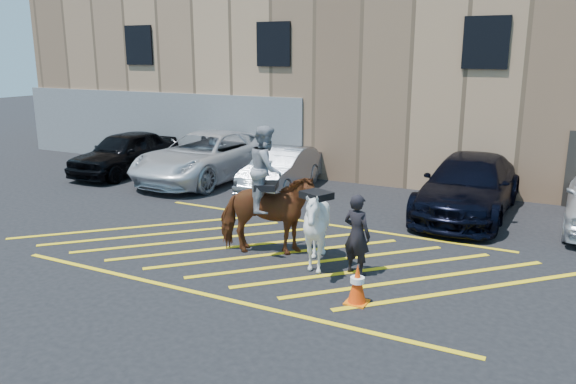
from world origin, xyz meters
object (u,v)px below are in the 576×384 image
at_px(saddled_white, 316,227).
at_px(traffic_cone, 357,284).
at_px(car_blue_suv, 469,186).
at_px(mounted_bay, 267,204).
at_px(car_white_pickup, 207,156).
at_px(handler, 357,235).
at_px(car_silver_sedan, 281,169).
at_px(car_black_suv, 125,153).

xyz_separation_m(saddled_white, traffic_cone, (1.34, -1.19, -0.51)).
xyz_separation_m(car_blue_suv, mounted_bay, (-3.36, -5.29, 0.36)).
relative_size(car_white_pickup, handler, 3.63).
relative_size(car_blue_suv, mounted_bay, 1.92).
distance_m(car_silver_sedan, car_blue_suv, 5.87).
bearing_deg(car_white_pickup, saddled_white, -38.36).
relative_size(car_silver_sedan, saddled_white, 2.04).
height_order(mounted_bay, saddled_white, mounted_bay).
xyz_separation_m(car_black_suv, handler, (10.86, -5.25, 0.04)).
relative_size(handler, traffic_cone, 2.25).
distance_m(handler, saddled_white, 0.85).
height_order(car_silver_sedan, mounted_bay, mounted_bay).
bearing_deg(traffic_cone, car_blue_suv, 83.83).
bearing_deg(mounted_bay, handler, -4.73).
distance_m(car_blue_suv, saddled_white, 5.93).
relative_size(car_white_pickup, car_blue_suv, 1.09).
distance_m(car_silver_sedan, mounted_bay, 6.03).
bearing_deg(handler, car_white_pickup, -21.98).
relative_size(car_blue_suv, handler, 3.31).
height_order(car_white_pickup, traffic_cone, car_white_pickup).
bearing_deg(car_silver_sedan, car_black_suv, 179.16).
height_order(car_blue_suv, mounted_bay, mounted_bay).
distance_m(car_white_pickup, handler, 9.54).
distance_m(saddled_white, traffic_cone, 1.86).
bearing_deg(car_silver_sedan, handler, -55.06).
xyz_separation_m(car_blue_suv, saddled_white, (-2.07, -5.56, 0.09)).
distance_m(handler, mounted_bay, 2.17).
xyz_separation_m(car_white_pickup, traffic_cone, (8.11, -7.03, -0.46)).
height_order(handler, saddled_white, saddled_white).
height_order(mounted_bay, traffic_cone, mounted_bay).
distance_m(car_black_suv, handler, 12.06).
bearing_deg(car_black_suv, car_white_pickup, 7.67).
height_order(car_white_pickup, mounted_bay, mounted_bay).
bearing_deg(handler, car_black_suv, -10.77).
bearing_deg(car_silver_sedan, car_blue_suv, -6.28).
relative_size(car_white_pickup, car_silver_sedan, 1.45).
relative_size(car_black_suv, car_blue_suv, 0.84).
bearing_deg(car_white_pickup, car_blue_suv, 0.57).
distance_m(car_silver_sedan, saddled_white, 6.89).
bearing_deg(car_black_suv, handler, -26.84).
bearing_deg(car_blue_suv, mounted_bay, -121.20).
xyz_separation_m(car_blue_suv, traffic_cone, (-0.73, -6.75, -0.43)).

